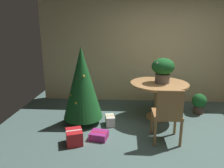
{
  "coord_description": "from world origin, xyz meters",
  "views": [
    {
      "loc": [
        -0.91,
        -2.98,
        1.8
      ],
      "look_at": [
        -1.14,
        0.58,
        0.85
      ],
      "focal_mm": 33.62,
      "sensor_mm": 36.0,
      "label": 1
    }
  ],
  "objects_px": {
    "holiday_tree": "(82,83)",
    "gift_box_cream": "(110,120)",
    "round_dining_table": "(159,91)",
    "wooden_chair_near": "(168,113)",
    "potted_plant": "(199,102)",
    "flower_vase": "(163,69)",
    "gift_box_purple": "(99,135)",
    "gift_box_red": "(74,137)"
  },
  "relations": [
    {
      "from": "gift_box_cream",
      "to": "gift_box_purple",
      "type": "distance_m",
      "value": 0.56
    },
    {
      "from": "flower_vase",
      "to": "round_dining_table",
      "type": "bearing_deg",
      "value": 177.11
    },
    {
      "from": "round_dining_table",
      "to": "flower_vase",
      "type": "relative_size",
      "value": 2.31
    },
    {
      "from": "gift_box_purple",
      "to": "wooden_chair_near",
      "type": "bearing_deg",
      "value": -2.01
    },
    {
      "from": "wooden_chair_near",
      "to": "holiday_tree",
      "type": "distance_m",
      "value": 1.64
    },
    {
      "from": "flower_vase",
      "to": "wooden_chair_near",
      "type": "relative_size",
      "value": 0.54
    },
    {
      "from": "gift_box_cream",
      "to": "gift_box_purple",
      "type": "xyz_separation_m",
      "value": [
        -0.15,
        -0.53,
        -0.03
      ]
    },
    {
      "from": "gift_box_purple",
      "to": "potted_plant",
      "type": "height_order",
      "value": "potted_plant"
    },
    {
      "from": "holiday_tree",
      "to": "potted_plant",
      "type": "distance_m",
      "value": 2.55
    },
    {
      "from": "round_dining_table",
      "to": "flower_vase",
      "type": "bearing_deg",
      "value": -2.89
    },
    {
      "from": "round_dining_table",
      "to": "wooden_chair_near",
      "type": "distance_m",
      "value": 0.96
    },
    {
      "from": "round_dining_table",
      "to": "gift_box_red",
      "type": "xyz_separation_m",
      "value": [
        -1.47,
        -1.09,
        -0.46
      ]
    },
    {
      "from": "gift_box_cream",
      "to": "potted_plant",
      "type": "distance_m",
      "value": 2.01
    },
    {
      "from": "gift_box_cream",
      "to": "gift_box_purple",
      "type": "bearing_deg",
      "value": -105.26
    },
    {
      "from": "holiday_tree",
      "to": "gift_box_cream",
      "type": "bearing_deg",
      "value": -6.53
    },
    {
      "from": "wooden_chair_near",
      "to": "gift_box_purple",
      "type": "relative_size",
      "value": 2.83
    },
    {
      "from": "round_dining_table",
      "to": "potted_plant",
      "type": "bearing_deg",
      "value": 18.52
    },
    {
      "from": "gift_box_red",
      "to": "gift_box_purple",
      "type": "distance_m",
      "value": 0.42
    },
    {
      "from": "gift_box_cream",
      "to": "wooden_chair_near",
      "type": "bearing_deg",
      "value": -31.02
    },
    {
      "from": "round_dining_table",
      "to": "gift_box_red",
      "type": "height_order",
      "value": "round_dining_table"
    },
    {
      "from": "holiday_tree",
      "to": "potted_plant",
      "type": "xyz_separation_m",
      "value": [
        2.41,
        0.63,
        -0.55
      ]
    },
    {
      "from": "round_dining_table",
      "to": "potted_plant",
      "type": "xyz_separation_m",
      "value": [
        0.93,
        0.31,
        -0.33
      ]
    },
    {
      "from": "round_dining_table",
      "to": "holiday_tree",
      "type": "bearing_deg",
      "value": -167.72
    },
    {
      "from": "holiday_tree",
      "to": "wooden_chair_near",
      "type": "bearing_deg",
      "value": -23.18
    },
    {
      "from": "wooden_chair_near",
      "to": "potted_plant",
      "type": "bearing_deg",
      "value": 53.82
    },
    {
      "from": "wooden_chair_near",
      "to": "gift_box_cream",
      "type": "xyz_separation_m",
      "value": [
        -0.95,
        0.57,
        -0.42
      ]
    },
    {
      "from": "flower_vase",
      "to": "gift_box_cream",
      "type": "xyz_separation_m",
      "value": [
        -1.01,
        -0.38,
        -0.95
      ]
    },
    {
      "from": "wooden_chair_near",
      "to": "holiday_tree",
      "type": "bearing_deg",
      "value": 156.82
    },
    {
      "from": "round_dining_table",
      "to": "potted_plant",
      "type": "height_order",
      "value": "round_dining_table"
    },
    {
      "from": "holiday_tree",
      "to": "gift_box_purple",
      "type": "xyz_separation_m",
      "value": [
        0.38,
        -0.6,
        -0.74
      ]
    },
    {
      "from": "wooden_chair_near",
      "to": "gift_box_cream",
      "type": "bearing_deg",
      "value": 148.98
    },
    {
      "from": "round_dining_table",
      "to": "holiday_tree",
      "type": "distance_m",
      "value": 1.53
    },
    {
      "from": "gift_box_cream",
      "to": "potted_plant",
      "type": "height_order",
      "value": "potted_plant"
    },
    {
      "from": "flower_vase",
      "to": "potted_plant",
      "type": "distance_m",
      "value": 1.22
    },
    {
      "from": "holiday_tree",
      "to": "gift_box_cream",
      "type": "xyz_separation_m",
      "value": [
        0.53,
        -0.06,
        -0.71
      ]
    },
    {
      "from": "holiday_tree",
      "to": "gift_box_red",
      "type": "relative_size",
      "value": 4.23
    },
    {
      "from": "round_dining_table",
      "to": "gift_box_purple",
      "type": "relative_size",
      "value": 3.53
    },
    {
      "from": "holiday_tree",
      "to": "gift_box_cream",
      "type": "relative_size",
      "value": 5.14
    },
    {
      "from": "potted_plant",
      "to": "gift_box_cream",
      "type": "bearing_deg",
      "value": -159.78
    },
    {
      "from": "holiday_tree",
      "to": "gift_box_purple",
      "type": "relative_size",
      "value": 4.59
    },
    {
      "from": "gift_box_purple",
      "to": "round_dining_table",
      "type": "bearing_deg",
      "value": 39.83
    },
    {
      "from": "wooden_chair_near",
      "to": "potted_plant",
      "type": "height_order",
      "value": "wooden_chair_near"
    }
  ]
}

